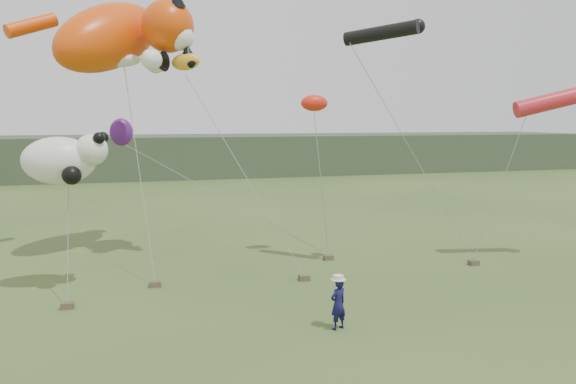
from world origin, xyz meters
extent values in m
plane|color=#385123|center=(0.00, 0.00, 0.00)|extent=(120.00, 120.00, 0.00)
cube|color=#2D3D28|center=(0.00, 45.00, 2.00)|extent=(90.00, 12.00, 4.00)
imported|color=#121141|center=(-0.26, 0.19, 0.71)|extent=(0.61, 0.52, 1.42)
cube|color=brown|center=(-4.89, 5.56, 0.10)|extent=(0.37, 0.30, 0.19)
cube|color=brown|center=(0.25, 4.90, 0.10)|extent=(0.37, 0.30, 0.19)
cube|color=brown|center=(7.30, 5.10, 0.10)|extent=(0.37, 0.30, 0.19)
cube|color=brown|center=(-7.55, 4.00, 0.10)|extent=(0.37, 0.30, 0.19)
cube|color=brown|center=(2.08, 7.45, 0.10)|extent=(0.37, 0.30, 0.19)
ellipsoid|color=#E64607|center=(-6.23, 10.42, 8.94)|extent=(5.90, 6.03, 4.26)
sphere|color=#E64607|center=(-3.97, 9.29, 9.28)|extent=(2.03, 2.03, 2.03)
cone|color=black|center=(-3.40, 9.85, 10.24)|extent=(0.63, 0.73, 0.72)
sphere|color=white|center=(-3.52, 8.95, 8.83)|extent=(1.02, 1.02, 1.02)
ellipsoid|color=white|center=(-6.00, 10.08, 8.04)|extent=(1.99, 0.99, 0.62)
sphere|color=white|center=(-4.65, 8.61, 7.93)|extent=(0.79, 0.79, 0.79)
sphere|color=white|center=(-4.42, 10.19, 7.93)|extent=(0.79, 0.79, 0.79)
cylinder|color=#E64607|center=(-9.16, 11.32, 9.39)|extent=(2.10, 1.54, 1.23)
ellipsoid|color=gold|center=(-3.37, 8.73, 7.89)|extent=(1.32, 1.19, 0.74)
cone|color=black|center=(-4.42, 8.99, 7.89)|extent=(0.96, 0.99, 0.78)
cone|color=black|center=(-3.29, 8.73, 8.37)|extent=(0.44, 0.44, 0.35)
cone|color=black|center=(-3.11, 8.30, 7.80)|extent=(0.46, 0.49, 0.35)
cone|color=black|center=(-3.11, 9.17, 7.80)|extent=(0.46, 0.49, 0.35)
cylinder|color=black|center=(3.30, 5.51, 8.77)|extent=(2.33, 2.30, 0.76)
sphere|color=black|center=(4.53, 5.07, 8.99)|extent=(0.55, 0.55, 0.55)
cylinder|color=red|center=(10.66, 4.82, 6.46)|extent=(3.61, 1.55, 1.47)
ellipsoid|color=white|center=(-7.78, 5.85, 4.36)|extent=(2.32, 1.54, 1.54)
sphere|color=white|center=(-6.75, 5.59, 4.71)|extent=(1.03, 1.03, 1.03)
sphere|color=black|center=(-6.49, 5.25, 5.09)|extent=(0.38, 0.38, 0.38)
sphere|color=black|center=(-6.41, 5.98, 5.09)|extent=(0.38, 0.38, 0.38)
sphere|color=black|center=(-7.35, 5.16, 3.94)|extent=(0.60, 0.60, 0.60)
sphere|color=black|center=(-8.47, 6.10, 4.02)|extent=(0.60, 0.60, 0.60)
ellipsoid|color=red|center=(1.66, 8.11, 6.33)|extent=(1.12, 0.65, 0.65)
ellipsoid|color=#4F186D|center=(-5.92, 14.19, 5.08)|extent=(1.07, 0.71, 1.31)
camera|label=1|loc=(-5.57, -13.59, 5.70)|focal=35.00mm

